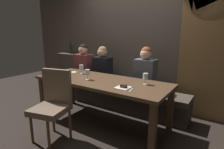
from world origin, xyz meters
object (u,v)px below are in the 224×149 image
Objects in this scene: banquette_bench at (122,97)px; diner_redhead at (84,63)px; chair_near_side at (53,101)px; wine_glass_near_left at (145,77)px; diner_bearded at (102,66)px; dessert_plate at (123,87)px; fork_on_table at (131,90)px; wine_bottle_pale_label at (82,50)px; wine_glass_far_right at (81,68)px; dining_table at (101,85)px; diner_far_end at (145,71)px; wine_glass_near_right at (87,72)px; wine_bottle_dark_red at (71,49)px.

banquette_bench is 1.15m from diner_redhead.
chair_near_side is 5.98× the size of wine_glass_near_left.
dessert_plate is (1.02, -0.90, -0.05)m from diner_bearded.
fork_on_table is at bearing -12.79° from dessert_plate.
wine_bottle_pale_label is 1.24m from wine_glass_far_right.
dining_table is 1.78m from wine_bottle_pale_label.
diner_far_end is (0.46, 0.69, 0.17)m from dining_table.
diner_redhead is 4.60× the size of fork_on_table.
wine_glass_near_right is at bearing -147.91° from dining_table.
chair_near_side is at bearing -117.33° from diner_far_end.
diner_bearded is 1.32m from wine_glass_near_left.
dessert_plate is (-0.17, -0.33, -0.10)m from wine_glass_near_left.
dining_table is 13.41× the size of wine_glass_near_left.
diner_far_end is at bearing 62.67° from chair_near_side.
wine_bottle_dark_red is 1.99× the size of wine_glass_far_right.
diner_far_end is 4.63× the size of fork_on_table.
wine_bottle_dark_red reaches higher than diner_redhead.
wine_glass_far_right reaches higher than dessert_plate.
diner_far_end is 2.23m from wine_bottle_dark_red.
wine_glass_near_left is at bearing -66.07° from diner_far_end.
diner_redhead is at bearing 162.16° from wine_glass_near_left.
wine_bottle_dark_red and wine_bottle_pale_label have the same top height.
dining_table is 0.85m from diner_far_end.
dessert_plate is at bearing -59.30° from banquette_bench.
wine_bottle_pale_label is 1.92× the size of fork_on_table.
wine_bottle_dark_red is 2.60m from wine_glass_near_left.
diner_redhead is at bearing -179.59° from banquette_bench.
wine_bottle_pale_label is 2.27m from wine_glass_near_left.
wine_glass_far_right is (0.44, -0.54, 0.03)m from diner_redhead.
wine_glass_near_left is (2.07, -0.91, -0.22)m from wine_bottle_pale_label.
diner_redhead reaches higher than wine_glass_near_left.
banquette_bench is 15.24× the size of wine_glass_far_right.
wine_bottle_dark_red reaches higher than dessert_plate.
wine_glass_near_left is (0.97, 0.87, 0.29)m from chair_near_side.
diner_redhead is at bearing -177.14° from diner_bearded.
dessert_plate is 0.14m from fork_on_table.
wine_bottle_pale_label is at bearing 165.50° from banquette_bench.
diner_bearded is at bearing 178.34° from diner_far_end.
wine_glass_near_left is at bearing -20.13° from wine_bottle_dark_red.
dessert_plate reaches higher than fork_on_table.
wine_bottle_dark_red reaches higher than dining_table.
diner_far_end is 0.59m from wine_glass_near_left.
wine_glass_near_right is (-0.87, -0.26, 0.00)m from wine_glass_near_left.
wine_glass_near_right is at bearing -35.03° from wine_glass_far_right.
wine_glass_near_left reaches higher than fork_on_table.
diner_far_end is at bearing -9.10° from wine_bottle_dark_red.
wine_glass_far_right reaches higher than banquette_bench.
diner_redhead is 2.40× the size of wine_bottle_pale_label.
dessert_plate is at bearing 154.14° from fork_on_table.
dining_table is at bearing 148.85° from fork_on_table.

